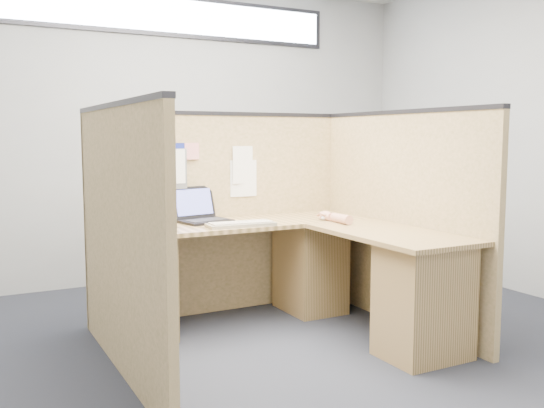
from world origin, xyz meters
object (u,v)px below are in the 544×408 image
l_desk (288,276)px  mouse (325,217)px  laptop (202,213)px  keyboard (241,224)px

l_desk → mouse: mouse is taller
laptop → keyboard: size_ratio=0.80×
l_desk → keyboard: bearing=144.3°
laptop → keyboard: (0.14, -0.37, -0.05)m
l_desk → laptop: laptop is taller
mouse → keyboard: bearing=-180.0°
l_desk → laptop: (-0.41, 0.55, 0.40)m
keyboard → mouse: 0.68m
l_desk → mouse: 0.58m
laptop → mouse: laptop is taller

